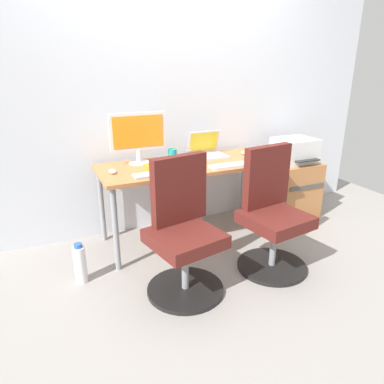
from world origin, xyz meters
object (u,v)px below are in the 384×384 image
office_chair_left (183,233)px  water_bottle_on_floor (80,264)px  printer (295,150)px  open_laptop (207,150)px  desktop_monitor (138,135)px  side_cabinet (291,188)px  coffee_mug (172,154)px  office_chair_right (272,215)px

office_chair_left → water_bottle_on_floor: 0.80m
printer → open_laptop: (-0.94, 0.11, 0.07)m
office_chair_left → desktop_monitor: bearing=92.4°
desktop_monitor → open_laptop: desktop_monitor is taller
side_cabinet → desktop_monitor: size_ratio=1.20×
office_chair_left → open_laptop: bearing=54.6°
printer → desktop_monitor: desktop_monitor is taller
water_bottle_on_floor → desktop_monitor: desktop_monitor is taller
side_cabinet → coffee_mug: 1.36m
desktop_monitor → open_laptop: 0.68m
side_cabinet → office_chair_left: bearing=-154.0°
office_chair_right → side_cabinet: size_ratio=1.64×
side_cabinet → water_bottle_on_floor: side_cabinet is taller
open_laptop → desktop_monitor: bearing=178.9°
water_bottle_on_floor → side_cabinet: bearing=10.0°
office_chair_right → open_laptop: 0.93m
side_cabinet → coffee_mug: size_ratio=6.24×
office_chair_left → water_bottle_on_floor: bearing=151.1°
office_chair_right → printer: office_chair_right is taller
water_bottle_on_floor → coffee_mug: (0.94, 0.52, 0.61)m
office_chair_left → desktop_monitor: desktop_monitor is taller
open_laptop → water_bottle_on_floor: bearing=-158.7°
desktop_monitor → open_laptop: size_ratio=1.55×
desktop_monitor → coffee_mug: 0.37m
office_chair_left → desktop_monitor: 1.02m
office_chair_right → water_bottle_on_floor: bearing=165.4°
office_chair_left → open_laptop: size_ratio=3.03×
office_chair_left → open_laptop: office_chair_left is taller
printer → water_bottle_on_floor: bearing=-170.0°
office_chair_right → desktop_monitor: (-0.77, 0.87, 0.53)m
water_bottle_on_floor → desktop_monitor: (0.62, 0.51, 0.81)m
water_bottle_on_floor → desktop_monitor: size_ratio=0.65×
office_chair_right → water_bottle_on_floor: size_ratio=3.03×
printer → coffee_mug: size_ratio=4.35×
desktop_monitor → open_laptop: (0.65, -0.01, -0.20)m
office_chair_right → coffee_mug: (-0.46, 0.89, 0.33)m
office_chair_left → open_laptop: 1.11m
office_chair_left → water_bottle_on_floor: size_ratio=3.03×
printer → water_bottle_on_floor: (-2.21, -0.39, -0.55)m
side_cabinet → printer: printer is taller
water_bottle_on_floor → coffee_mug: bearing=29.2°
water_bottle_on_floor → desktop_monitor: bearing=39.2°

